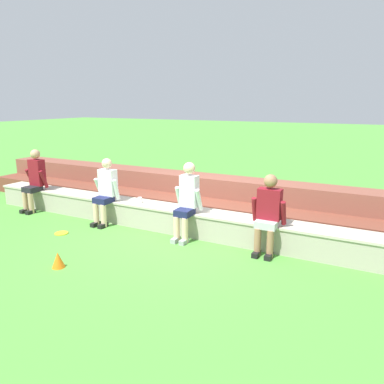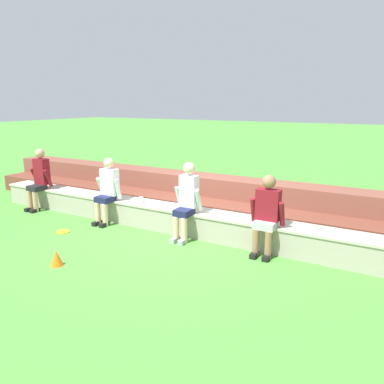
% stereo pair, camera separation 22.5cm
% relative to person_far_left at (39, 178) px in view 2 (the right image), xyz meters
% --- Properties ---
extents(ground_plane, '(80.00, 80.00, 0.00)m').
position_rel_person_far_left_xyz_m(ground_plane, '(3.72, 0.01, -0.73)').
color(ground_plane, '#4C9338').
extents(stone_seating_wall, '(9.69, 0.54, 0.47)m').
position_rel_person_far_left_xyz_m(stone_seating_wall, '(3.72, 0.26, -0.48)').
color(stone_seating_wall, '#A8A08E').
rests_on(stone_seating_wall, ground).
extents(brick_bleachers, '(12.44, 1.31, 0.82)m').
position_rel_person_far_left_xyz_m(brick_bleachers, '(3.72, 1.55, -0.39)').
color(brick_bleachers, brown).
rests_on(brick_bleachers, ground).
extents(person_far_left, '(0.52, 0.57, 1.40)m').
position_rel_person_far_left_xyz_m(person_far_left, '(0.00, 0.00, 0.00)').
color(person_far_left, tan).
rests_on(person_far_left, ground).
extents(person_left_of_center, '(0.53, 0.55, 1.34)m').
position_rel_person_far_left_xyz_m(person_left_of_center, '(2.06, -0.00, -0.03)').
color(person_left_of_center, beige).
rests_on(person_left_of_center, ground).
extents(person_center, '(0.49, 0.58, 1.39)m').
position_rel_person_far_left_xyz_m(person_center, '(3.92, 0.01, -0.00)').
color(person_center, beige).
rests_on(person_center, ground).
extents(person_right_of_center, '(0.56, 0.48, 1.32)m').
position_rel_person_far_left_xyz_m(person_right_of_center, '(5.41, -0.00, -0.03)').
color(person_right_of_center, '#996B4C').
rests_on(person_right_of_center, ground).
extents(water_bottle_near_right, '(0.08, 0.08, 0.22)m').
position_rel_person_far_left_xyz_m(water_bottle_near_right, '(-0.37, 0.21, -0.16)').
color(water_bottle_near_right, silver).
rests_on(water_bottle_near_right, stone_seating_wall).
extents(plastic_cup_middle, '(0.08, 0.08, 0.11)m').
position_rel_person_far_left_xyz_m(plastic_cup_middle, '(2.73, 0.23, -0.21)').
color(plastic_cup_middle, white).
rests_on(plastic_cup_middle, stone_seating_wall).
extents(frisbee, '(0.25, 0.25, 0.02)m').
position_rel_person_far_left_xyz_m(frisbee, '(1.69, -0.89, -0.72)').
color(frisbee, yellow).
rests_on(frisbee, ground).
extents(sports_cone, '(0.19, 0.19, 0.24)m').
position_rel_person_far_left_xyz_m(sports_cone, '(2.78, -1.98, -0.61)').
color(sports_cone, orange).
rests_on(sports_cone, ground).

